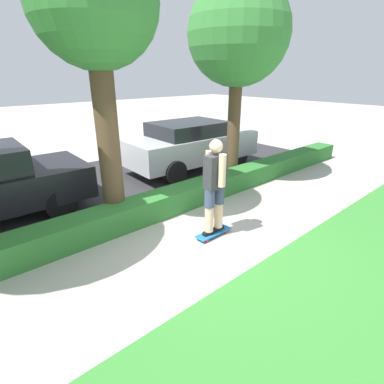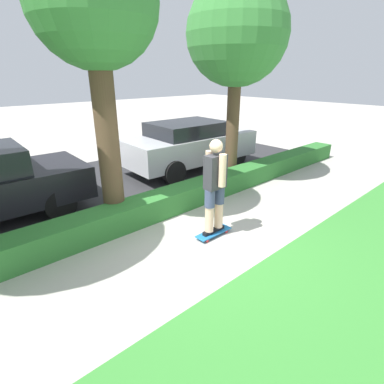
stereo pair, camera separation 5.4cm
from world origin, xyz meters
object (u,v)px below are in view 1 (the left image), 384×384
Objects in this scene: tree_far at (238,35)px; parked_car_middle at (191,144)px; skater_person at (215,185)px; tree_mid at (95,10)px; skateboard at (213,233)px.

parked_car_middle is (-0.15, 1.65, -2.99)m from tree_far.
skater_person is 0.35× the size of tree_far.
tree_mid reaches higher than parked_car_middle.
tree_mid is at bearing 122.52° from skater_person.
parked_car_middle is at bearing 54.79° from skateboard.
tree_mid is at bearing -177.22° from tree_far.
tree_far is (2.70, 1.96, 3.75)m from skateboard.
parked_car_middle is (2.55, 3.61, 0.76)m from skateboard.
skater_person is 0.41× the size of parked_car_middle.
tree_far is at bearing 36.06° from skateboard.
tree_far reaches higher than parked_car_middle.
tree_mid is 1.17× the size of parked_car_middle.
skater_person is at bearing -143.94° from tree_far.
tree_far is at bearing 36.06° from skater_person.
tree_far reaches higher than skater_person.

